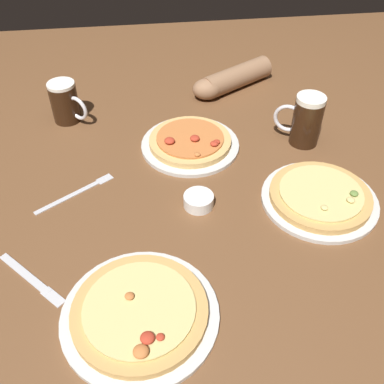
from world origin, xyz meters
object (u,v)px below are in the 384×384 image
(pizza_plate_side, at_px, (140,313))
(knife_right, at_px, (31,279))
(beer_mug_amber, at_px, (306,120))
(fork_left, at_px, (77,192))
(beer_mug_dark, at_px, (65,102))
(diner_arm, at_px, (230,80))
(ramekin_sauce, at_px, (199,201))
(pizza_plate_near, at_px, (320,197))
(pizza_plate_far, at_px, (190,142))

(pizza_plate_side, height_order, knife_right, pizza_plate_side)
(beer_mug_amber, height_order, fork_left, beer_mug_amber)
(knife_right, bearing_deg, beer_mug_dark, 86.94)
(beer_mug_dark, relative_size, fork_left, 0.65)
(knife_right, bearing_deg, diner_arm, 52.26)
(beer_mug_amber, distance_m, ramekin_sauce, 0.44)
(diner_arm, bearing_deg, beer_mug_dark, -167.33)
(pizza_plate_near, distance_m, beer_mug_dark, 0.85)
(beer_mug_dark, height_order, fork_left, beer_mug_dark)
(pizza_plate_near, height_order, beer_mug_amber, beer_mug_amber)
(beer_mug_dark, distance_m, ramekin_sauce, 0.59)
(ramekin_sauce, height_order, fork_left, ramekin_sauce)
(pizza_plate_side, distance_m, beer_mug_amber, 0.77)
(pizza_plate_far, xyz_separation_m, ramekin_sauce, (-0.01, -0.26, 0.00))
(pizza_plate_far, distance_m, pizza_plate_side, 0.60)
(beer_mug_amber, relative_size, knife_right, 0.95)
(beer_mug_dark, height_order, beer_mug_amber, beer_mug_amber)
(pizza_plate_far, height_order, diner_arm, diner_arm)
(diner_arm, bearing_deg, beer_mug_amber, -64.50)
(pizza_plate_near, xyz_separation_m, diner_arm, (-0.13, 0.61, 0.02))
(beer_mug_dark, bearing_deg, pizza_plate_far, -27.61)
(beer_mug_dark, distance_m, knife_right, 0.65)
(pizza_plate_side, height_order, beer_mug_dark, beer_mug_dark)
(beer_mug_dark, xyz_separation_m, ramekin_sauce, (0.37, -0.46, -0.05))
(fork_left, relative_size, diner_arm, 0.67)
(beer_mug_amber, bearing_deg, beer_mug_dark, 163.44)
(pizza_plate_side, height_order, beer_mug_amber, beer_mug_amber)
(pizza_plate_side, xyz_separation_m, diner_arm, (0.36, 0.90, 0.02))
(pizza_plate_near, bearing_deg, diner_arm, 101.75)
(beer_mug_dark, xyz_separation_m, beer_mug_amber, (0.73, -0.22, 0.01))
(pizza_plate_near, relative_size, pizza_plate_side, 0.93)
(beer_mug_dark, bearing_deg, ramekin_sauce, -50.99)
(pizza_plate_side, height_order, diner_arm, diner_arm)
(diner_arm, bearing_deg, knife_right, -127.74)
(knife_right, relative_size, diner_arm, 0.54)
(knife_right, xyz_separation_m, diner_arm, (0.60, 0.77, 0.04))
(beer_mug_amber, height_order, diner_arm, beer_mug_amber)
(pizza_plate_far, height_order, beer_mug_amber, beer_mug_amber)
(beer_mug_dark, xyz_separation_m, diner_arm, (0.56, 0.13, -0.03))
(beer_mug_dark, bearing_deg, beer_mug_amber, -16.56)
(beer_mug_dark, bearing_deg, diner_arm, 12.67)
(beer_mug_dark, relative_size, knife_right, 0.80)
(pizza_plate_far, bearing_deg, fork_left, -152.86)
(beer_mug_dark, height_order, diner_arm, beer_mug_dark)
(pizza_plate_far, relative_size, ramekin_sauce, 3.76)
(beer_mug_amber, distance_m, diner_arm, 0.38)
(diner_arm, bearing_deg, fork_left, -136.11)
(fork_left, distance_m, diner_arm, 0.72)
(beer_mug_dark, distance_m, fork_left, 0.38)
(pizza_plate_side, height_order, ramekin_sauce, pizza_plate_side)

